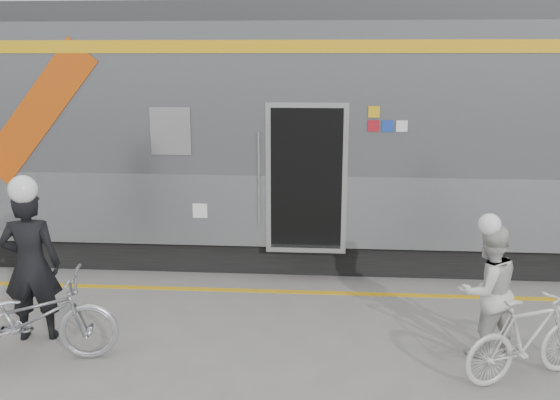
# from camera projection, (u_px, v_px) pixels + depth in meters

# --- Properties ---
(ground) EXTENTS (90.00, 90.00, 0.00)m
(ground) POSITION_uv_depth(u_px,v_px,m) (242.00, 366.00, 6.50)
(ground) COLOR slate
(ground) RESTS_ON ground
(train) EXTENTS (24.00, 3.17, 4.10)m
(train) POSITION_uv_depth(u_px,v_px,m) (182.00, 132.00, 10.20)
(train) COLOR black
(train) RESTS_ON ground
(safety_strip) EXTENTS (24.00, 0.12, 0.01)m
(safety_strip) POSITION_uv_depth(u_px,v_px,m) (262.00, 291.00, 8.58)
(safety_strip) COLOR gold
(safety_strip) RESTS_ON ground
(man) EXTENTS (0.74, 0.56, 1.84)m
(man) POSITION_uv_depth(u_px,v_px,m) (31.00, 265.00, 6.96)
(man) COLOR black
(man) RESTS_ON ground
(bicycle_left) EXTENTS (2.02, 1.02, 1.01)m
(bicycle_left) POSITION_uv_depth(u_px,v_px,m) (28.00, 318.00, 6.51)
(bicycle_left) COLOR #ADAEB5
(bicycle_left) RESTS_ON ground
(woman) EXTENTS (0.90, 0.82, 1.52)m
(woman) POSITION_uv_depth(u_px,v_px,m) (487.00, 291.00, 6.62)
(woman) COLOR silver
(woman) RESTS_ON ground
(bicycle_right) EXTENTS (1.58, 1.00, 0.92)m
(bicycle_right) POSITION_uv_depth(u_px,v_px,m) (528.00, 339.00, 6.14)
(bicycle_right) COLOR beige
(bicycle_right) RESTS_ON ground
(helmet_man) EXTENTS (0.32, 0.32, 0.32)m
(helmet_man) POSITION_uv_depth(u_px,v_px,m) (22.00, 175.00, 6.71)
(helmet_man) COLOR white
(helmet_man) RESTS_ON man
(helmet_woman) EXTENTS (0.24, 0.24, 0.24)m
(helmet_woman) POSITION_uv_depth(u_px,v_px,m) (494.00, 215.00, 6.42)
(helmet_woman) COLOR white
(helmet_woman) RESTS_ON woman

